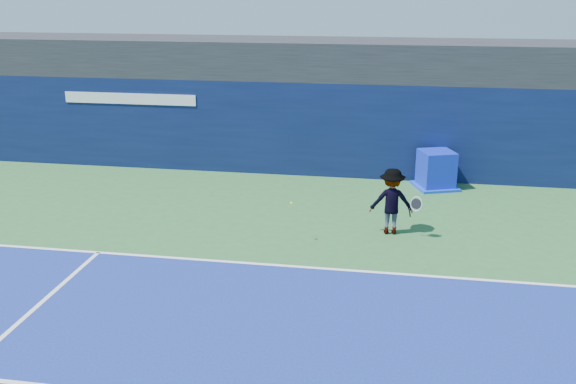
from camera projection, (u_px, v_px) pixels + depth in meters
name	position (u px, v px, depth m)	size (l,w,h in m)	color
ground	(290.00, 339.00, 11.23)	(80.00, 80.00, 0.00)	#2C622F
baseline	(312.00, 268.00, 14.04)	(24.00, 0.10, 0.01)	white
stadium_band	(348.00, 59.00, 20.90)	(36.00, 3.00, 1.20)	black
back_wall_assembly	(344.00, 129.00, 20.61)	(36.00, 1.03, 3.00)	#0A153A
equipment_cart	(436.00, 171.00, 19.45)	(1.53, 1.53, 1.14)	#0D1FB8
tennis_player	(392.00, 201.00, 15.78)	(1.31, 0.74, 1.66)	silver
tennis_ball	(291.00, 203.00, 15.11)	(0.07, 0.07, 0.07)	#CEED1A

